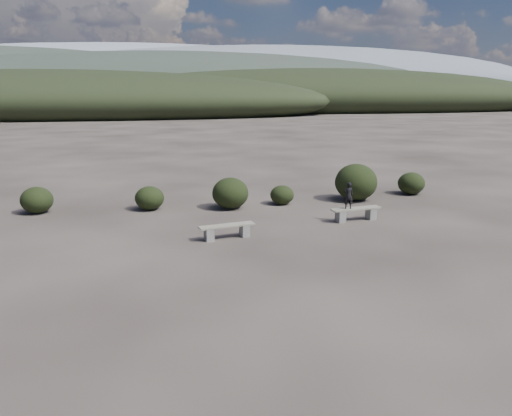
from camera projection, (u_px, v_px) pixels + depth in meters
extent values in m
plane|color=#28231F|center=(302.00, 280.00, 12.70)|extent=(1200.00, 1200.00, 0.00)
cube|color=gray|center=(209.00, 234.00, 16.01)|extent=(0.33, 0.41, 0.41)
cube|color=gray|center=(245.00, 230.00, 16.47)|extent=(0.33, 0.41, 0.41)
cube|color=gray|center=(227.00, 226.00, 16.19)|extent=(1.88, 0.79, 0.05)
cube|color=gray|center=(340.00, 216.00, 18.27)|extent=(0.33, 0.42, 0.43)
cube|color=gray|center=(371.00, 214.00, 18.70)|extent=(0.33, 0.42, 0.43)
cube|color=gray|center=(356.00, 209.00, 18.43)|extent=(1.98, 0.73, 0.05)
imported|color=black|center=(348.00, 196.00, 18.20)|extent=(0.38, 0.28, 0.99)
ellipsoid|color=black|center=(150.00, 198.00, 20.14)|extent=(1.17, 1.17, 0.96)
ellipsoid|color=black|center=(230.00, 193.00, 20.32)|extent=(1.49, 1.49, 1.27)
ellipsoid|color=black|center=(282.00, 195.00, 21.13)|extent=(1.01, 1.01, 0.81)
ellipsoid|color=black|center=(356.00, 182.00, 21.83)|extent=(1.84, 1.84, 1.61)
ellipsoid|color=black|center=(411.00, 183.00, 23.18)|extent=(1.23, 1.23, 1.02)
ellipsoid|color=black|center=(37.00, 200.00, 19.58)|extent=(1.23, 1.23, 1.04)
ellipsoid|color=black|center=(51.00, 102.00, 94.28)|extent=(110.00, 40.00, 12.00)
ellipsoid|color=black|center=(324.00, 98.00, 123.32)|extent=(120.00, 44.00, 14.00)
ellipsoid|color=#2C362D|center=(177.00, 89.00, 164.96)|extent=(190.00, 64.00, 24.00)
ellipsoid|color=gray|center=(287.00, 83.00, 309.86)|extent=(340.00, 110.00, 44.00)
ellipsoid|color=#8E94A0|center=(132.00, 81.00, 388.58)|extent=(460.00, 140.00, 56.00)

